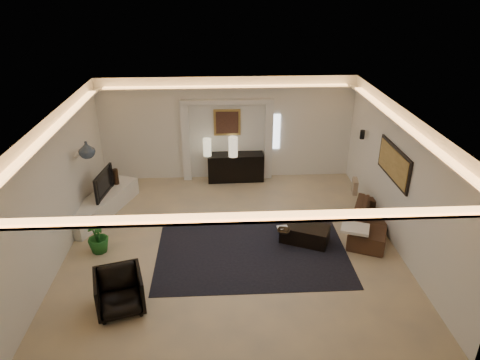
{
  "coord_description": "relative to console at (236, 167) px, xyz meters",
  "views": [
    {
      "loc": [
        -0.27,
        -8.04,
        5.35
      ],
      "look_at": [
        0.2,
        0.6,
        1.25
      ],
      "focal_mm": 32.64,
      "sensor_mm": 36.0,
      "label": 1
    }
  ],
  "objects": [
    {
      "name": "pilaster_right",
      "position": [
        0.93,
        0.15,
        0.7
      ],
      "size": [
        0.22,
        0.2,
        2.2
      ],
      "primitive_type": "cube",
      "color": "silver",
      "rests_on": "ground"
    },
    {
      "name": "armchair",
      "position": [
        -2.25,
        -5.2,
        -0.03
      ],
      "size": [
        0.98,
        1.0,
        0.74
      ],
      "primitive_type": "imported",
      "rotation": [
        0.0,
        0.0,
        0.27
      ],
      "color": "black",
      "rests_on": "ground"
    },
    {
      "name": "wall_front",
      "position": [
        -0.22,
        -6.75,
        1.05
      ],
      "size": [
        7.0,
        0.0,
        7.0
      ],
      "primitive_type": "plane",
      "rotation": [
        -1.57,
        0.0,
        0.0
      ],
      "color": "white",
      "rests_on": "ground"
    },
    {
      "name": "magazine",
      "position": [
        0.86,
        -3.31,
        0.02
      ],
      "size": [
        0.25,
        0.19,
        0.03
      ],
      "primitive_type": "cube",
      "rotation": [
        0.0,
        0.0,
        0.12
      ],
      "color": "white",
      "rests_on": "coffee_table"
    },
    {
      "name": "daylight_slit",
      "position": [
        1.13,
        0.23,
        0.95
      ],
      "size": [
        0.25,
        0.03,
        1.0
      ],
      "primitive_type": "cube",
      "color": "white",
      "rests_on": "wall_back"
    },
    {
      "name": "cove_soffit",
      "position": [
        -0.22,
        -3.25,
        2.22
      ],
      "size": [
        7.0,
        7.0,
        0.04
      ],
      "primitive_type": "cube",
      "color": "silver",
      "rests_on": "ceiling"
    },
    {
      "name": "bowl",
      "position": [
        0.86,
        -3.49,
        0.04
      ],
      "size": [
        0.34,
        0.34,
        0.07
      ],
      "primitive_type": "imported",
      "rotation": [
        0.0,
        0.0,
        -0.33
      ],
      "color": "black",
      "rests_on": "coffee_table"
    },
    {
      "name": "figurine",
      "position": [
        -3.12,
        -1.04,
        0.24
      ],
      "size": [
        0.19,
        0.19,
        0.4
      ],
      "primitive_type": "cylinder",
      "rotation": [
        0.0,
        0.0,
        0.3
      ],
      "color": "black",
      "rests_on": "media_ledge"
    },
    {
      "name": "coffee_table",
      "position": [
        1.37,
        -3.27,
        -0.2
      ],
      "size": [
        1.15,
        0.92,
        0.38
      ],
      "primitive_type": "cube",
      "rotation": [
        0.0,
        0.0,
        -0.42
      ],
      "color": "black",
      "rests_on": "ground"
    },
    {
      "name": "console",
      "position": [
        0.0,
        0.0,
        0.0
      ],
      "size": [
        1.58,
        0.53,
        0.78
      ],
      "primitive_type": "cube",
      "rotation": [
        0.0,
        0.0,
        0.02
      ],
      "color": "black",
      "rests_on": "ground"
    },
    {
      "name": "sofa",
      "position": [
        2.93,
        -2.94,
        -0.11
      ],
      "size": [
        2.13,
        1.52,
        0.58
      ],
      "primitive_type": "imported",
      "rotation": [
        0.0,
        0.0,
        1.15
      ],
      "color": "#3E2A14",
      "rests_on": "ground"
    },
    {
      "name": "throw_pillow",
      "position": [
        2.91,
        -1.69,
        0.15
      ],
      "size": [
        0.17,
        0.37,
        0.36
      ],
      "primitive_type": "cube",
      "rotation": [
        0.0,
        0.0,
        -0.17
      ],
      "color": "gray",
      "rests_on": "sofa"
    },
    {
      "name": "pilaster_left",
      "position": [
        -1.37,
        0.15,
        0.7
      ],
      "size": [
        0.22,
        0.2,
        2.2
      ],
      "primitive_type": "cube",
      "color": "silver",
      "rests_on": "ground"
    },
    {
      "name": "tv",
      "position": [
        -3.37,
        -1.63,
        0.36
      ],
      "size": [
        1.1,
        0.29,
        0.63
      ],
      "primitive_type": "imported",
      "rotation": [
        0.0,
        0.0,
        1.43
      ],
      "color": "black",
      "rests_on": "media_ledge"
    },
    {
      "name": "painting_frame",
      "position": [
        -0.22,
        0.22,
        1.25
      ],
      "size": [
        0.74,
        0.04,
        0.74
      ],
      "primitive_type": "cube",
      "color": "tan",
      "rests_on": "wall_back"
    },
    {
      "name": "wall_right",
      "position": [
        3.28,
        -3.25,
        1.05
      ],
      "size": [
        0.0,
        7.0,
        7.0
      ],
      "primitive_type": "plane",
      "rotation": [
        1.57,
        0.0,
        -1.57
      ],
      "color": "white",
      "rests_on": "ground"
    },
    {
      "name": "wall_left",
      "position": [
        -3.72,
        -3.25,
        1.05
      ],
      "size": [
        0.0,
        7.0,
        7.0
      ],
      "primitive_type": "plane",
      "rotation": [
        1.57,
        0.0,
        1.57
      ],
      "color": "white",
      "rests_on": "ground"
    },
    {
      "name": "media_ledge",
      "position": [
        -3.37,
        -1.75,
        -0.18
      ],
      "size": [
        1.47,
        2.55,
        0.47
      ],
      "primitive_type": "cube",
      "rotation": [
        0.0,
        0.0,
        -0.37
      ],
      "color": "silver",
      "rests_on": "ground"
    },
    {
      "name": "plant",
      "position": [
        -3.05,
        -3.39,
        -0.01
      ],
      "size": [
        0.6,
        0.6,
        0.78
      ],
      "primitive_type": "imported",
      "rotation": [
        0.0,
        0.0,
        0.57
      ],
      "color": "#1A531B",
      "rests_on": "ground"
    },
    {
      "name": "wall_back",
      "position": [
        -0.22,
        0.25,
        1.05
      ],
      "size": [
        7.0,
        0.0,
        7.0
      ],
      "primitive_type": "plane",
      "rotation": [
        1.57,
        0.0,
        0.0
      ],
      "color": "white",
      "rests_on": "ground"
    },
    {
      "name": "ceiling",
      "position": [
        -0.22,
        -3.25,
        2.5
      ],
      "size": [
        7.0,
        7.0,
        0.0
      ],
      "primitive_type": "plane",
      "rotation": [
        3.14,
        0.0,
        0.0
      ],
      "color": "white",
      "rests_on": "ground"
    },
    {
      "name": "area_rug",
      "position": [
        0.18,
        -3.45,
        -0.39
      ],
      "size": [
        4.0,
        3.0,
        0.01
      ],
      "primitive_type": "cube",
      "color": "black",
      "rests_on": "ground"
    },
    {
      "name": "throw_blanket",
      "position": [
        2.33,
        -3.66,
        0.15
      ],
      "size": [
        0.69,
        0.63,
        0.06
      ],
      "primitive_type": "cube",
      "rotation": [
        0.0,
        0.0,
        -0.37
      ],
      "color": "white",
      "rests_on": "sofa"
    },
    {
      "name": "lamp_right",
      "position": [
        -0.07,
        -0.15,
        0.69
      ],
      "size": [
        0.25,
        0.25,
        0.56
      ],
      "primitive_type": "cylinder",
      "rotation": [
        0.0,
        0.0,
        0.01
      ],
      "color": "beige",
      "rests_on": "console"
    },
    {
      "name": "art_panel_frame",
      "position": [
        3.25,
        -2.95,
        1.3
      ],
      "size": [
        0.04,
        1.64,
        0.74
      ],
      "primitive_type": "cube",
      "color": "black",
      "rests_on": "wall_right"
    },
    {
      "name": "painting_canvas",
      "position": [
        -0.22,
        0.19,
        1.25
      ],
      "size": [
        0.62,
        0.02,
        0.62
      ],
      "primitive_type": "cube",
      "color": "#4C2D1E",
      "rests_on": "wall_back"
    },
    {
      "name": "ginger_jar",
      "position": [
        -3.37,
        -2.19,
        1.46
      ],
      "size": [
        0.44,
        0.44,
        0.37
      ],
      "primitive_type": "imported",
      "rotation": [
        0.0,
        0.0,
        0.29
      ],
      "color": "#40566D",
      "rests_on": "wall_niche"
    },
    {
      "name": "wall_niche",
      "position": [
        -3.66,
        -1.85,
        1.25
      ],
      "size": [
        0.1,
        0.55,
        0.04
      ],
      "primitive_type": "cube",
      "color": "silver",
      "rests_on": "wall_left"
    },
    {
      "name": "art_panel_gold",
      "position": [
        3.23,
        -2.95,
        1.3
      ],
      "size": [
        0.02,
        1.5,
        0.62
      ],
      "primitive_type": "cube",
      "color": "tan",
      "rests_on": "wall_right"
    },
    {
      "name": "wall_sconce",
      "position": [
        3.16,
        -1.05,
        1.28
      ],
      "size": [
        0.12,
        0.12,
        0.22
      ],
      "primitive_type": "cylinder",
      "color": "black",
      "rests_on": "wall_right"
    },
    {
      "name": "floor",
      "position": [
        -0.22,
        -3.25,
        -0.4
      ],
      "size": [
        7.0,
        7.0,
        0.0
      ],
      "primitive_type": "plane",
      "color": "#CFB380",
      "rests_on": "ground"
    },
    {
      "name": "alcove_header",
      "position": [
        -0.22,
        0.15,
        1.85
      ],
      "size": [
        2.52,
        0.2,
        0.12
      ],
      "primitive_type": "cube",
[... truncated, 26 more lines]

